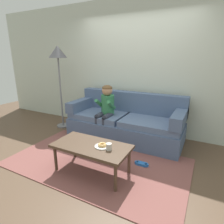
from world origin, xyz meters
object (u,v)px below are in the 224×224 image
(couch, at_px, (125,122))
(floor_lamp, at_px, (58,58))
(coffee_table, at_px, (92,148))
(toy_controller, at_px, (142,164))
(mug, at_px, (109,147))
(person_child, at_px, (106,107))
(donut, at_px, (102,145))

(couch, bearing_deg, floor_lamp, -177.06)
(coffee_table, distance_m, floor_lamp, 2.42)
(coffee_table, distance_m, toy_controller, 0.86)
(toy_controller, height_order, floor_lamp, floor_lamp)
(mug, height_order, toy_controller, mug)
(person_child, xyz_separation_m, toy_controller, (1.00, -0.65, -0.65))
(donut, bearing_deg, toy_controller, 47.79)
(couch, xyz_separation_m, coffee_table, (0.06, -1.35, 0.06))
(toy_controller, distance_m, floor_lamp, 2.87)
(coffee_table, height_order, donut, donut)
(couch, bearing_deg, coffee_table, -87.38)
(couch, distance_m, donut, 1.36)
(floor_lamp, bearing_deg, couch, 2.94)
(donut, bearing_deg, coffee_table, -172.40)
(couch, height_order, donut, couch)
(couch, height_order, mug, couch)
(couch, relative_size, coffee_table, 2.08)
(person_child, distance_m, floor_lamp, 1.58)
(donut, relative_size, toy_controller, 0.53)
(floor_lamp, bearing_deg, donut, -34.08)
(donut, relative_size, floor_lamp, 0.06)
(coffee_table, relative_size, person_child, 1.00)
(person_child, relative_size, floor_lamp, 0.59)
(coffee_table, distance_m, mug, 0.30)
(coffee_table, height_order, person_child, person_child)
(person_child, bearing_deg, donut, -63.12)
(couch, relative_size, toy_controller, 10.16)
(person_child, height_order, donut, person_child)
(coffee_table, xyz_separation_m, mug, (0.29, -0.01, 0.09))
(toy_controller, bearing_deg, couch, 142.66)
(couch, height_order, toy_controller, couch)
(coffee_table, xyz_separation_m, toy_controller, (0.59, 0.49, -0.37))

